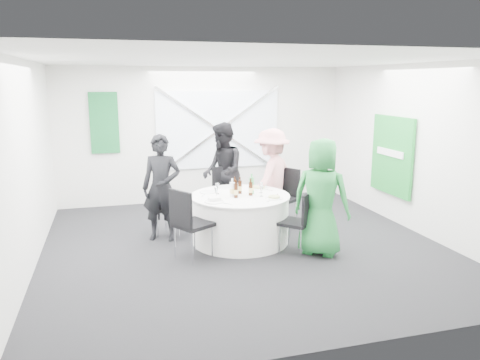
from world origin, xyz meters
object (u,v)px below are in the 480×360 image
object	(u,v)px
banquet_table	(240,218)
person_man_back_left	(162,188)
chair_back_right	(285,192)
person_man_back	(223,172)
person_woman_green	(321,197)
chair_back_left	(166,202)
chair_front_left	(188,219)
person_woman_pink	(271,178)
chair_front_right	(300,218)
chair_back	(225,190)
green_water_bottle	(252,186)
clear_water_bottle	(232,190)

from	to	relation	value
banquet_table	person_man_back_left	bearing A→B (deg)	159.38
chair_back_right	person_man_back	xyz separation A→B (m)	(-0.95, 0.67, 0.29)
person_woman_green	chair_back_left	bearing A→B (deg)	6.09
chair_front_left	person_woman_pink	distance (m)	2.10
chair_back_left	chair_front_right	world-z (taller)	chair_back_left
person_man_back_left	person_woman_green	xyz separation A→B (m)	(2.15, -1.28, 0.01)
chair_front_right	person_woman_pink	xyz separation A→B (m)	(0.04, 1.40, 0.32)
chair_back	chair_front_left	distance (m)	1.94
chair_front_left	person_woman_pink	world-z (taller)	person_woman_pink
chair_front_left	person_woman_pink	bearing A→B (deg)	-84.83
person_man_back	chair_back	bearing A→B (deg)	6.66
chair_front_right	person_man_back	size ratio (longest dim) A/B	0.51
chair_back_right	person_man_back_left	world-z (taller)	person_man_back_left
chair_back	chair_back_right	bearing A→B (deg)	-27.78
chair_back_left	chair_front_left	size ratio (longest dim) A/B	0.94
chair_back	green_water_bottle	distance (m)	1.15
chair_back_right	green_water_bottle	xyz separation A→B (m)	(-0.78, -0.56, 0.29)
chair_back	green_water_bottle	bearing A→B (deg)	-79.76
chair_back_right	chair_front_right	distance (m)	1.34
banquet_table	clear_water_bottle	bearing A→B (deg)	-154.53
banquet_table	chair_back	size ratio (longest dim) A/B	1.57
banquet_table	chair_back_left	xyz separation A→B (m)	(-1.09, 0.58, 0.19)
chair_back	chair_back_left	world-z (taller)	chair_back
banquet_table	chair_back_right	xyz separation A→B (m)	(0.98, 0.59, 0.22)
chair_back	chair_front_right	size ratio (longest dim) A/B	1.08
chair_back_left	green_water_bottle	xyz separation A→B (m)	(1.28, -0.55, 0.32)
chair_back_left	banquet_table	bearing A→B (deg)	-90.00
chair_back	person_man_back	size ratio (longest dim) A/B	0.55
banquet_table	person_man_back	bearing A→B (deg)	88.83
person_man_back	clear_water_bottle	distance (m)	1.34
person_man_back	clear_water_bottle	xyz separation A→B (m)	(-0.17, -1.33, -0.02)
clear_water_bottle	chair_back	bearing A→B (deg)	81.38
chair_front_right	person_woman_green	size ratio (longest dim) A/B	0.54
banquet_table	green_water_bottle	bearing A→B (deg)	8.16
banquet_table	chair_back_right	bearing A→B (deg)	31.15
chair_back_left	chair_back_right	size ratio (longest dim) A/B	0.95
person_man_back	person_woman_green	bearing A→B (deg)	25.66
chair_back_left	person_man_back_left	size ratio (longest dim) A/B	0.57
chair_back	clear_water_bottle	bearing A→B (deg)	-96.67
banquet_table	clear_water_bottle	world-z (taller)	clear_water_bottle
chair_back	chair_back_right	size ratio (longest dim) A/B	0.98
person_man_back	person_woman_pink	xyz separation A→B (m)	(0.73, -0.58, -0.04)
banquet_table	chair_front_right	xyz separation A→B (m)	(0.72, -0.72, 0.16)
banquet_table	chair_back	world-z (taller)	chair_back
green_water_bottle	clear_water_bottle	world-z (taller)	green_water_bottle
person_man_back_left	person_man_back	xyz separation A→B (m)	(1.19, 0.82, 0.04)
person_woman_green	person_woman_pink	bearing A→B (deg)	-41.08
clear_water_bottle	person_man_back_left	bearing A→B (deg)	153.65
chair_back_left	chair_back_right	bearing A→B (deg)	-61.57
banquet_table	chair_back_left	world-z (taller)	chair_back_left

